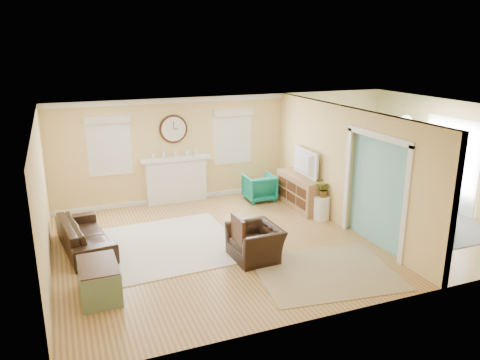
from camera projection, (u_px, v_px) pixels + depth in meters
name	position (u px, v px, depth m)	size (l,w,h in m)	color
floor	(281.00, 235.00, 9.82)	(9.00, 9.00, 0.00)	olive
wall_back	(230.00, 146.00, 12.13)	(9.00, 0.02, 2.60)	#E4B973
wall_front	(375.00, 227.00, 6.78)	(9.00, 0.02, 2.60)	#E4B973
wall_left	(42.00, 202.00, 7.87)	(0.02, 6.00, 2.60)	#E4B973
wall_right	(453.00, 156.00, 11.04)	(0.02, 6.00, 2.60)	#E4B973
ceiling	(284.00, 111.00, 9.09)	(9.00, 6.00, 0.02)	white
partition	(338.00, 162.00, 10.22)	(0.17, 6.00, 2.60)	#E4B973
fireplace	(176.00, 179.00, 11.69)	(1.70, 0.30, 1.17)	white
wall_clock	(173.00, 129.00, 11.42)	(0.70, 0.07, 0.70)	#3F230E
window_left	(109.00, 141.00, 10.91)	(1.05, 0.13, 1.42)	white
window_right	(233.00, 132.00, 12.00)	(1.05, 0.13, 1.42)	white
french_doors	(450.00, 164.00, 11.08)	(0.06, 1.70, 2.20)	white
pendant	(406.00, 122.00, 10.26)	(0.30, 0.30, 0.55)	gold
rug_cream	(158.00, 246.00, 9.23)	(3.12, 2.70, 0.02)	beige
rug_jute	(325.00, 272.00, 8.20)	(2.36, 1.93, 0.01)	tan
rug_grey	(409.00, 219.00, 10.66)	(2.63, 3.29, 0.01)	slate
sofa	(85.00, 235.00, 9.05)	(2.01, 0.79, 0.59)	black
eames_chair	(255.00, 242.00, 8.67)	(0.96, 0.84, 0.63)	black
green_chair	(259.00, 188.00, 11.89)	(0.71, 0.73, 0.67)	#10614B
trunk	(99.00, 280.00, 7.36)	(0.60, 0.98, 0.56)	gray
credenza	(301.00, 191.00, 11.36)	(0.55, 1.62, 0.80)	#A27750
tv	(302.00, 163.00, 11.15)	(1.13, 0.15, 0.65)	black
garden_stool	(322.00, 208.00, 10.62)	(0.36, 0.36, 0.53)	white
potted_plant	(323.00, 189.00, 10.49)	(0.34, 0.29, 0.37)	#337F33
dining_table	(410.00, 207.00, 10.58)	(1.73, 0.97, 0.61)	#3F230E
dining_chair_n	(379.00, 180.00, 11.52)	(0.54, 0.54, 1.04)	slate
dining_chair_s	(443.00, 212.00, 9.58)	(0.48, 0.48, 0.90)	slate
dining_chair_w	(386.00, 199.00, 10.36)	(0.50, 0.50, 0.93)	white
dining_chair_e	(433.00, 191.00, 10.71)	(0.56, 0.56, 1.04)	slate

